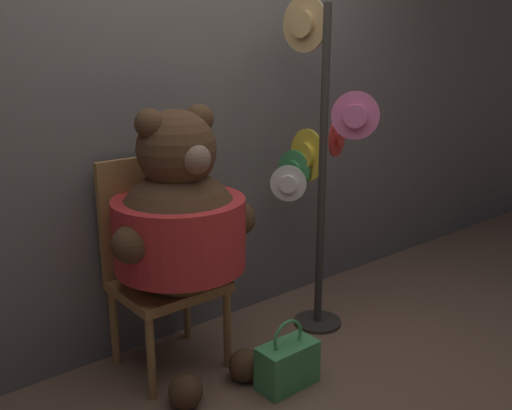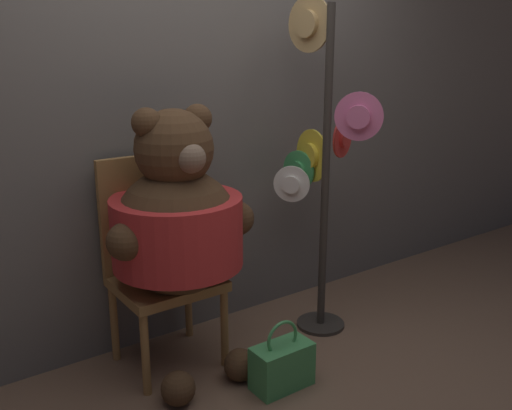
{
  "view_description": "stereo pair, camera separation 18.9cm",
  "coord_description": "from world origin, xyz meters",
  "px_view_note": "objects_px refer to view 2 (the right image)",
  "views": [
    {
      "loc": [
        -1.62,
        -1.9,
        1.63
      ],
      "look_at": [
        0.17,
        0.29,
        0.81
      ],
      "focal_mm": 40.0,
      "sensor_mm": 36.0,
      "label": 1
    },
    {
      "loc": [
        -1.47,
        -2.02,
        1.63
      ],
      "look_at": [
        0.17,
        0.29,
        0.81
      ],
      "focal_mm": 40.0,
      "sensor_mm": 36.0,
      "label": 2
    }
  ],
  "objects_px": {
    "handbag_on_ground": "(282,365)",
    "hat_display_rack": "(321,155)",
    "teddy_bear": "(178,223)",
    "chair": "(158,256)"
  },
  "relations": [
    {
      "from": "teddy_bear",
      "to": "handbag_on_ground",
      "type": "distance_m",
      "value": 0.85
    },
    {
      "from": "teddy_bear",
      "to": "hat_display_rack",
      "type": "height_order",
      "value": "hat_display_rack"
    },
    {
      "from": "hat_display_rack",
      "to": "handbag_on_ground",
      "type": "xyz_separation_m",
      "value": [
        -0.59,
        -0.42,
        -0.89
      ]
    },
    {
      "from": "handbag_on_ground",
      "to": "teddy_bear",
      "type": "bearing_deg",
      "value": 124.54
    },
    {
      "from": "teddy_bear",
      "to": "handbag_on_ground",
      "type": "relative_size",
      "value": 3.8
    },
    {
      "from": "chair",
      "to": "hat_display_rack",
      "type": "relative_size",
      "value": 0.58
    },
    {
      "from": "teddy_bear",
      "to": "hat_display_rack",
      "type": "distance_m",
      "value": 0.92
    },
    {
      "from": "handbag_on_ground",
      "to": "hat_display_rack",
      "type": "bearing_deg",
      "value": 35.51
    },
    {
      "from": "chair",
      "to": "handbag_on_ground",
      "type": "bearing_deg",
      "value": -60.64
    },
    {
      "from": "hat_display_rack",
      "to": "handbag_on_ground",
      "type": "relative_size",
      "value": 5.27
    }
  ]
}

